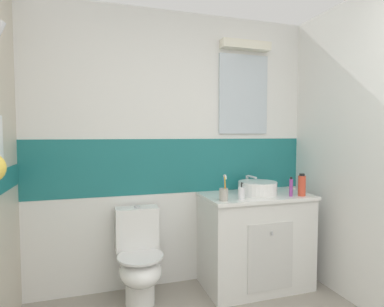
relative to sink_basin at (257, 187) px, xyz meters
name	(u,v)px	position (x,y,z in m)	size (l,w,h in m)	color
wall_back_tiled	(175,148)	(-0.68, 0.33, 0.35)	(3.20, 0.20, 2.50)	white
vanity_cabinet	(255,240)	(-0.02, 0.01, -0.49)	(0.96, 0.57, 0.85)	silver
sink_basin	(257,187)	(0.00, 0.00, 0.00)	(0.35, 0.39, 0.16)	white
toilet	(139,259)	(-1.07, 0.04, -0.55)	(0.37, 0.50, 0.78)	white
toothbrush_cup	(224,193)	(-0.40, -0.17, 0.00)	(0.07, 0.07, 0.22)	#B2ADA3
soap_dispenser	(241,193)	(-0.24, -0.16, -0.01)	(0.06, 0.06, 0.14)	white
shampoo_bottle_tall	(302,185)	(0.34, -0.18, 0.03)	(0.07, 0.07, 0.20)	#D84C33
toothpaste_tube_upright	(291,187)	(0.23, -0.17, 0.02)	(0.03, 0.03, 0.17)	#993F99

